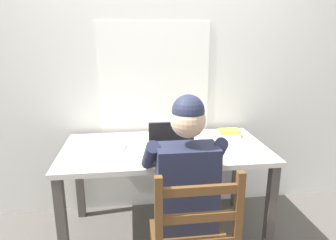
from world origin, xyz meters
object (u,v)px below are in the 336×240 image
(book_stack_main, at_px, (228,133))
(seated_person, at_px, (183,183))
(coffee_mug_dark, at_px, (169,133))
(computer_mouse, at_px, (209,153))
(desk, at_px, (165,158))
(laptop, at_px, (174,148))
(coffee_mug_white, at_px, (189,129))

(book_stack_main, bearing_deg, seated_person, -127.04)
(coffee_mug_dark, relative_size, book_stack_main, 0.62)
(computer_mouse, bearing_deg, desk, 142.77)
(desk, relative_size, seated_person, 1.21)
(desk, distance_m, seated_person, 0.47)
(laptop, relative_size, book_stack_main, 1.67)
(laptop, bearing_deg, seated_person, -86.34)
(coffee_mug_dark, height_order, book_stack_main, coffee_mug_dark)
(seated_person, xyz_separation_m, book_stack_main, (0.49, 0.65, 0.09))
(laptop, bearing_deg, desk, 103.36)
(desk, relative_size, coffee_mug_dark, 12.21)
(desk, relative_size, book_stack_main, 7.62)
(computer_mouse, xyz_separation_m, book_stack_main, (0.26, 0.40, 0.01))
(desk, xyz_separation_m, coffee_mug_white, (0.23, 0.26, 0.14))
(seated_person, bearing_deg, coffee_mug_white, 76.47)
(computer_mouse, height_order, coffee_mug_dark, coffee_mug_dark)
(coffee_mug_dark, xyz_separation_m, book_stack_main, (0.49, 0.00, -0.02))
(desk, height_order, seated_person, seated_person)
(seated_person, distance_m, coffee_mug_white, 0.75)
(coffee_mug_white, bearing_deg, seated_person, -103.53)
(seated_person, relative_size, book_stack_main, 6.28)
(laptop, relative_size, coffee_mug_white, 2.98)
(seated_person, relative_size, coffee_mug_white, 11.22)
(laptop, height_order, coffee_mug_dark, laptop)
(desk, xyz_separation_m, laptop, (0.04, -0.17, 0.14))
(desk, bearing_deg, coffee_mug_dark, 72.58)
(seated_person, distance_m, computer_mouse, 0.34)
(coffee_mug_white, bearing_deg, computer_mouse, -84.21)
(seated_person, height_order, laptop, seated_person)
(desk, distance_m, book_stack_main, 0.59)
(coffee_mug_white, height_order, coffee_mug_dark, same)
(seated_person, height_order, coffee_mug_dark, seated_person)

